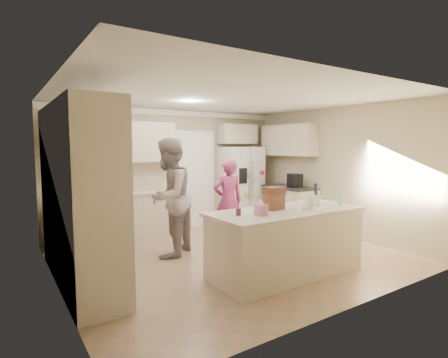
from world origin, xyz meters
TOP-DOWN VIEW (x-y plane):
  - floor at (0.00, 0.00)m, footprint 5.20×4.60m
  - ceiling at (0.00, 0.00)m, footprint 5.20×4.60m
  - wall_back at (0.00, 2.31)m, footprint 5.20×0.02m
  - wall_front at (0.00, -2.31)m, footprint 5.20×0.02m
  - wall_left at (-2.61, 0.00)m, footprint 0.02×4.60m
  - wall_right at (2.61, 0.00)m, footprint 0.02×4.60m
  - crown_back at (0.00, 2.26)m, footprint 5.20×0.08m
  - pantry_bank at (-2.30, 0.20)m, footprint 0.60×2.60m
  - back_base_cab at (-1.15, 2.00)m, footprint 2.20×0.60m
  - back_countertop at (-1.15, 1.99)m, footprint 2.24×0.63m
  - back_upper_cab at (-1.15, 2.12)m, footprint 2.20×0.35m
  - doorway_opening at (0.55, 2.28)m, footprint 0.90×0.06m
  - doorway_casing at (0.55, 2.24)m, footprint 1.02×0.03m
  - wall_frame_upper at (0.02, 2.27)m, footprint 0.15×0.02m
  - wall_frame_lower at (0.02, 2.27)m, footprint 0.15×0.02m
  - refrigerator at (1.68, 2.01)m, footprint 0.94×0.75m
  - fridge_seam at (1.68, 1.65)m, footprint 0.02×0.02m
  - fridge_dispenser at (1.46, 1.64)m, footprint 0.22×0.03m
  - fridge_handle_l at (1.63, 1.64)m, footprint 0.02×0.02m
  - fridge_handle_r at (1.73, 1.64)m, footprint 0.02×0.02m
  - over_fridge_cab at (1.65, 2.12)m, footprint 0.95×0.35m
  - right_base_cab at (2.30, 1.00)m, footprint 0.60×1.20m
  - right_countertop at (2.29, 1.00)m, footprint 0.63×1.24m
  - right_upper_cab at (2.43, 1.20)m, footprint 0.35×1.50m
  - coffee_maker at (2.25, 0.80)m, footprint 0.22×0.28m
  - island_base at (0.20, -1.10)m, footprint 2.20×0.90m
  - island_top at (0.20, -1.10)m, footprint 2.28×0.96m
  - utensil_crock at (0.85, -1.05)m, footprint 0.13×0.13m
  - tissue_box at (-0.35, -1.20)m, footprint 0.13×0.13m
  - tissue_plume at (-0.35, -1.20)m, footprint 0.08×0.08m
  - dollhouse_body at (0.05, -1.00)m, footprint 0.26×0.18m
  - dollhouse_roof at (0.05, -1.00)m, footprint 0.28×0.20m
  - jam_jar at (-0.60, -1.05)m, footprint 0.07×0.07m
  - greeting_card_a at (0.35, -1.30)m, footprint 0.12×0.06m
  - greeting_card_b at (0.50, -1.25)m, footprint 0.12×0.05m
  - water_bottle at (1.15, -1.25)m, footprint 0.07×0.07m
  - shaker_salt at (1.02, -0.88)m, footprint 0.05×0.05m
  - shaker_pepper at (1.09, -0.88)m, footprint 0.05×0.05m
  - teen_boy at (-0.83, 0.58)m, footprint 1.21×1.18m
  - teen_girl at (0.42, 0.70)m, footprint 0.65×0.50m
  - fridge_magnets at (1.68, 1.64)m, footprint 0.76×0.02m

SIDE VIEW (x-z plane):
  - floor at x=0.00m, z-range -0.02..0.00m
  - back_base_cab at x=-1.15m, z-range 0.00..0.88m
  - right_base_cab at x=2.30m, z-range 0.00..0.88m
  - island_base at x=0.20m, z-range 0.00..0.88m
  - teen_girl at x=0.42m, z-range 0.00..1.58m
  - back_countertop at x=-1.15m, z-range 0.88..0.92m
  - refrigerator at x=1.68m, z-range 0.00..1.80m
  - fridge_seam at x=1.68m, z-range 0.01..1.79m
  - right_countertop at x=2.29m, z-range 0.88..0.92m
  - island_top at x=0.20m, z-range 0.88..0.93m
  - fridge_magnets at x=1.68m, z-range 0.18..1.62m
  - jam_jar at x=-0.60m, z-range 0.93..1.02m
  - shaker_salt at x=1.02m, z-range 0.93..1.02m
  - shaker_pepper at x=1.09m, z-range 0.93..1.02m
  - teen_boy at x=-0.83m, z-range 0.00..1.96m
  - tissue_box at x=-0.35m, z-range 0.93..1.07m
  - utensil_crock at x=0.85m, z-range 0.93..1.07m
  - greeting_card_a at x=0.35m, z-range 0.93..1.08m
  - greeting_card_b at x=0.50m, z-range 0.93..1.08m
  - dollhouse_body at x=0.05m, z-range 0.93..1.15m
  - water_bottle at x=1.15m, z-range 0.92..1.17m
  - doorway_opening at x=0.55m, z-range 0.00..2.10m
  - doorway_casing at x=0.55m, z-range -0.06..2.16m
  - fridge_handle_l at x=1.63m, z-range 0.62..1.48m
  - fridge_handle_r at x=1.73m, z-range 0.62..1.48m
  - coffee_maker at x=2.25m, z-range 0.92..1.22m
  - tissue_plume at x=-0.35m, z-range 1.06..1.15m
  - fridge_dispenser at x=1.46m, z-range 0.97..1.32m
  - pantry_bank at x=-2.30m, z-range 0.00..2.35m
  - dollhouse_roof at x=0.05m, z-range 1.15..1.25m
  - wall_frame_lower at x=0.02m, z-range 1.18..1.38m
  - wall_back at x=0.00m, z-range 0.00..2.60m
  - wall_front at x=0.00m, z-range 0.00..2.60m
  - wall_left at x=-2.61m, z-range 0.00..2.60m
  - wall_right at x=2.61m, z-range 0.00..2.60m
  - wall_frame_upper at x=0.02m, z-range 1.45..1.65m
  - back_upper_cab at x=-1.15m, z-range 1.50..2.30m
  - right_upper_cab at x=2.43m, z-range 1.60..2.30m
  - over_fridge_cab at x=1.65m, z-range 1.88..2.33m
  - crown_back at x=0.00m, z-range 2.47..2.59m
  - ceiling at x=0.00m, z-range 2.60..2.62m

